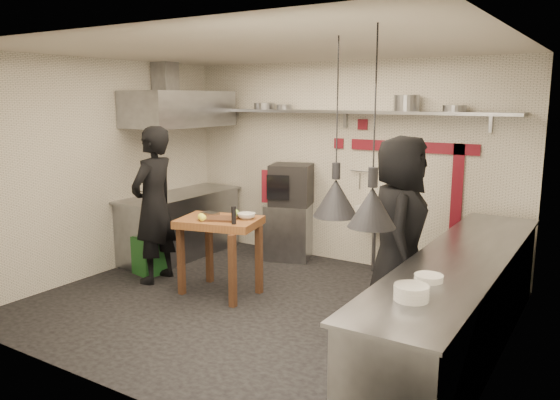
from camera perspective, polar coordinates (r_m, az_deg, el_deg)
The scene contains 47 objects.
floor at distance 6.23m, azimuth -1.93°, elevation -11.08°, with size 5.00×5.00×0.00m, color black.
ceiling at distance 5.81m, azimuth -2.11°, elevation 15.51°, with size 5.00×5.00×0.00m, color beige.
wall_back at distance 7.67m, azimuth 6.86°, elevation 3.79°, with size 5.00×0.04×2.80m, color silver.
wall_front at distance 4.32m, azimuth -17.89°, elevation -2.01°, with size 5.00×0.04×2.80m, color silver.
wall_left at distance 7.54m, azimuth -17.95°, elevation 3.23°, with size 0.04×4.20×2.80m, color silver.
wall_right at distance 4.93m, azimuth 22.79°, elevation -0.81°, with size 0.04×4.20×2.80m, color silver.
red_band_horiz at distance 7.27m, azimuth 13.64°, elevation 5.41°, with size 1.70×0.02×0.14m, color maroon.
red_band_vert at distance 7.16m, azimuth 18.02°, elevation 1.23°, with size 0.14×0.02×1.10m, color maroon.
red_tile_a at distance 7.50m, azimuth 8.63°, elevation 7.81°, with size 0.14×0.02×0.14m, color maroon.
red_tile_b at distance 7.67m, azimuth 6.16°, elevation 5.91°, with size 0.14×0.02×0.14m, color maroon.
back_shelf at distance 7.46m, azimuth 6.38°, elevation 9.15°, with size 4.60×0.34×0.04m, color slate.
shelf_bracket_left at distance 8.58m, azimuth -4.79°, elevation 8.71°, with size 0.04×0.06×0.24m, color slate.
shelf_bracket_mid at distance 7.60m, azimuth 6.87°, elevation 8.42°, with size 0.04×0.06×0.24m, color slate.
shelf_bracket_right at distance 6.99m, azimuth 21.19°, elevation 7.59°, with size 0.04×0.06×0.24m, color slate.
pan_far_left at distance 8.07m, azimuth -1.66°, elevation 9.79°, with size 0.30×0.30×0.09m, color slate.
pan_mid_left at distance 7.89m, azimuth 0.45°, elevation 9.70°, with size 0.21×0.21×0.07m, color slate.
stock_pot at distance 7.11m, azimuth 13.09°, elevation 9.84°, with size 0.32×0.32×0.20m, color slate.
pan_right at distance 6.93m, azimuth 17.78°, elevation 9.10°, with size 0.28×0.28×0.08m, color slate.
oven_stand at distance 7.92m, azimuth 0.91°, elevation -3.28°, with size 0.62×0.57×0.80m, color slate.
combi_oven at distance 7.75m, azimuth 1.19°, elevation 1.62°, with size 0.56×0.52×0.58m, color black.
oven_door at distance 7.56m, azimuth -0.16°, elevation 1.39°, with size 0.48×0.03×0.46m, color maroon.
oven_glass at distance 7.51m, azimuth -0.23°, elevation 1.33°, with size 0.32×0.01×0.34m, color black.
hand_sink at distance 7.39m, azimuth 10.00°, elevation -1.43°, with size 0.46×0.34×0.22m, color silver.
sink_tap at distance 7.36m, azimuth 10.05°, elevation -0.06°, with size 0.03×0.03×0.14m, color slate.
sink_drain at distance 7.46m, azimuth 9.78°, elevation -4.80°, with size 0.06×0.06×0.66m, color slate.
utensil_rail at distance 7.43m, azimuth 10.55°, elevation 2.84°, with size 0.02×0.02×0.90m, color slate.
counter_right at distance 5.25m, azimuth 18.21°, elevation -10.63°, with size 0.70×3.80×0.90m, color slate.
counter_right_top at distance 5.11m, azimuth 18.51°, elevation -5.75°, with size 0.76×3.90×0.03m, color slate.
plate_stack at distance 3.92m, azimuth 13.57°, elevation -9.39°, with size 0.24×0.24×0.11m, color silver.
small_bowl_right at distance 4.35m, azimuth 15.28°, elevation -7.86°, with size 0.22×0.22×0.05m, color silver.
counter_left at distance 8.17m, azimuth -10.34°, elevation -2.66°, with size 0.70×1.90×0.90m, color slate.
counter_left_top at distance 8.08m, azimuth -10.45°, elevation 0.56°, with size 0.76×2.00×0.03m, color slate.
extractor_hood at distance 7.92m, azimuth -10.48°, elevation 9.35°, with size 0.78×1.60×0.50m, color slate.
hood_duct at distance 8.10m, azimuth -11.91°, elevation 12.15°, with size 0.28×0.28×0.50m, color slate.
green_bin at distance 7.48m, azimuth -13.43°, elevation -5.61°, with size 0.36×0.36×0.50m, color #1F6125.
prep_table at distance 6.52m, azimuth -6.29°, elevation -5.87°, with size 0.92×0.64×0.92m, color brown, non-canonical shape.
cutting_board at distance 6.33m, azimuth -6.21°, elevation -1.95°, with size 0.37×0.26×0.03m, color #4E2F1D.
pepper_mill at distance 6.08m, azimuth -4.86°, elevation -1.61°, with size 0.05×0.05×0.20m, color black.
lemon_a at distance 6.33m, azimuth -8.23°, elevation -1.74°, with size 0.08×0.08×0.08m, color #F8FF41.
lemon_b at distance 6.28m, azimuth -8.08°, elevation -1.86°, with size 0.08×0.08×0.08m, color #F8FF41.
veg_ball at distance 6.42m, azimuth -4.67°, elevation -1.41°, with size 0.10×0.10×0.10m, color olive.
steel_tray at distance 6.61m, azimuth -7.29°, elevation -1.41°, with size 0.20×0.13×0.03m, color slate.
bowl at distance 6.35m, azimuth -3.51°, elevation -1.68°, with size 0.21×0.21×0.07m, color silver.
heat_lamp_near at distance 4.58m, azimuth 5.97°, elevation 7.43°, with size 0.39×0.39×1.49m, color black, non-canonical shape.
heat_lamp_far at distance 3.84m, azimuth 9.85°, elevation 7.40°, with size 0.35×0.35×1.40m, color black, non-canonical shape.
chef_left at distance 7.01m, azimuth -13.04°, elevation -0.51°, with size 0.72×0.47×1.97m, color black.
chef_right at distance 5.77m, azimuth 12.38°, elevation -3.03°, with size 0.95×0.62×1.94m, color black.
Camera 1 is at (3.26, -4.78, 2.31)m, focal length 35.00 mm.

